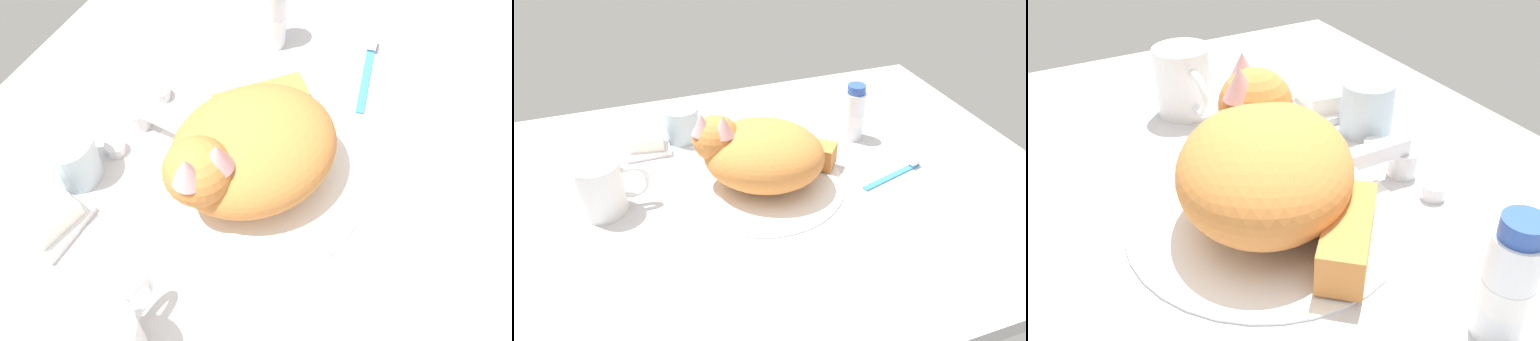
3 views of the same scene
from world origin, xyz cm
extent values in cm
cube|color=silver|center=(0.00, 0.00, -1.50)|extent=(110.00, 82.50, 3.00)
cylinder|color=white|center=(0.00, 0.00, 0.34)|extent=(30.20, 30.20, 0.68)
cylinder|color=silver|center=(0.00, 18.74, 1.68)|extent=(3.60, 3.60, 3.37)
cube|color=silver|center=(0.00, 14.23, 4.37)|extent=(2.00, 9.02, 2.00)
cylinder|color=silver|center=(-5.62, 18.74, 0.90)|extent=(2.80, 2.80, 1.80)
cylinder|color=silver|center=(5.62, 18.74, 0.90)|extent=(2.80, 2.80, 1.80)
ellipsoid|color=#D17F3D|center=(0.00, 0.00, 6.58)|extent=(28.29, 26.95, 11.81)
sphere|color=#D17F3D|center=(-7.84, 2.98, 9.83)|extent=(11.64, 11.64, 8.51)
ellipsoid|color=white|center=(-6.37, 2.12, 8.06)|extent=(7.14, 6.83, 4.68)
cone|color=#DB9E9E|center=(-6.93, 0.73, 13.45)|extent=(5.24, 5.24, 3.83)
cone|color=#DB9E9E|center=(-10.24, 2.66, 13.45)|extent=(5.24, 5.24, 3.83)
cube|color=#D17F3D|center=(9.40, 4.07, 2.93)|extent=(12.64, 11.91, 4.49)
ellipsoid|color=white|center=(1.06, 9.47, 2.70)|extent=(6.65, 5.93, 4.04)
cylinder|color=white|center=(-28.65, 1.92, 4.94)|extent=(8.05, 8.05, 9.88)
torus|color=white|center=(-23.42, 1.92, 4.94)|extent=(6.53, 1.00, 6.53)
cylinder|color=silver|center=(-11.00, 21.26, 3.69)|extent=(7.22, 7.22, 7.37)
cube|color=white|center=(-18.98, 18.51, 0.60)|extent=(9.00, 6.40, 1.20)
cube|color=white|center=(-18.98, 18.51, 2.52)|extent=(7.61, 5.58, 2.64)
cylinder|color=white|center=(23.49, 9.93, 5.22)|extent=(4.38, 4.38, 10.43)
cylinder|color=white|center=(23.49, 9.93, 4.69)|extent=(4.47, 4.47, 2.61)
cylinder|color=#2D51AD|center=(23.49, 9.93, 11.33)|extent=(3.73, 3.73, 1.80)
camera|label=1|loc=(-37.58, -21.27, 68.15)|focal=41.98mm
camera|label=2|loc=(-23.38, -69.34, 54.21)|focal=33.99mm
camera|label=3|loc=(44.33, -22.65, 38.66)|focal=40.32mm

